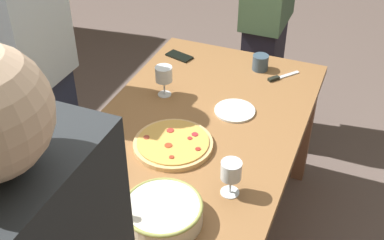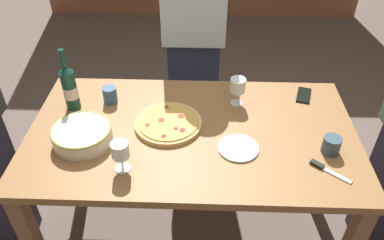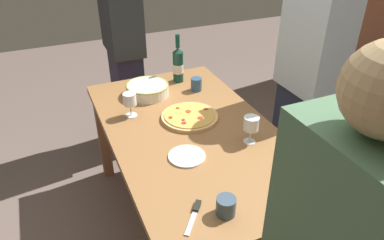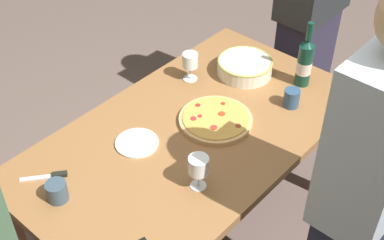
{
  "view_description": "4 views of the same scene",
  "coord_description": "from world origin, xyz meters",
  "views": [
    {
      "loc": [
        -1.58,
        -0.64,
        2.05
      ],
      "look_at": [
        0.0,
        0.0,
        0.82
      ],
      "focal_mm": 46.14,
      "sensor_mm": 36.0,
      "label": 1
    },
    {
      "loc": [
        0.05,
        -1.44,
        1.96
      ],
      "look_at": [
        0.0,
        0.0,
        0.82
      ],
      "focal_mm": 36.0,
      "sensor_mm": 36.0,
      "label": 2
    },
    {
      "loc": [
        1.56,
        -0.68,
        1.85
      ],
      "look_at": [
        0.0,
        0.0,
        0.82
      ],
      "focal_mm": 33.85,
      "sensor_mm": 36.0,
      "label": 3
    },
    {
      "loc": [
        1.31,
        1.16,
        2.29
      ],
      "look_at": [
        0.0,
        0.0,
        0.82
      ],
      "focal_mm": 49.27,
      "sensor_mm": 36.0,
      "label": 4
    }
  ],
  "objects": [
    {
      "name": "cup_ceramic",
      "position": [
        -0.44,
        0.22,
        0.79
      ],
      "size": [
        0.07,
        0.07,
        0.09
      ],
      "primitive_type": "cylinder",
      "color": "#2E5073",
      "rests_on": "dining_table"
    },
    {
      "name": "wine_glass_near_pizza",
      "position": [
        -0.29,
        -0.27,
        0.85
      ],
      "size": [
        0.08,
        0.08,
        0.15
      ],
      "color": "white",
      "rests_on": "dining_table"
    },
    {
      "name": "cup_amber",
      "position": [
        0.64,
        -0.13,
        0.79
      ],
      "size": [
        0.08,
        0.08,
        0.08
      ],
      "primitive_type": "cylinder",
      "color": "#3A4F60",
      "rests_on": "dining_table"
    },
    {
      "name": "dining_table",
      "position": [
        0.0,
        0.0,
        0.66
      ],
      "size": [
        1.6,
        0.9,
        0.75
      ],
      "color": "olive",
      "rests_on": "ground"
    },
    {
      "name": "pizza_knife",
      "position": [
        0.59,
        -0.24,
        0.76
      ],
      "size": [
        0.16,
        0.14,
        0.02
      ],
      "color": "silver",
      "rests_on": "dining_table"
    },
    {
      "name": "pizza",
      "position": [
        -0.12,
        0.04,
        0.76
      ],
      "size": [
        0.33,
        0.33,
        0.03
      ],
      "color": "#E4B472",
      "rests_on": "dining_table"
    },
    {
      "name": "cell_phone",
      "position": [
        0.6,
        0.32,
        0.76
      ],
      "size": [
        0.11,
        0.16,
        0.01
      ],
      "primitive_type": "cube",
      "rotation": [
        0.0,
        0.0,
        6.0
      ],
      "color": "black",
      "rests_on": "dining_table"
    },
    {
      "name": "person_host",
      "position": [
        1.11,
        -0.03,
        0.83
      ],
      "size": [
        0.39,
        0.24,
        1.62
      ],
      "rotation": [
        0.0,
        0.0,
        3.12
      ],
      "color": "#272533",
      "rests_on": "ground"
    },
    {
      "name": "wine_bottle",
      "position": [
        -0.63,
        0.17,
        0.88
      ],
      "size": [
        0.07,
        0.07,
        0.34
      ],
      "color": "#103B2D",
      "rests_on": "dining_table"
    },
    {
      "name": "serving_bowl",
      "position": [
        -0.51,
        -0.1,
        0.79
      ],
      "size": [
        0.28,
        0.28,
        0.08
      ],
      "color": "silver",
      "rests_on": "dining_table"
    },
    {
      "name": "person_guest_right",
      "position": [
        -0.02,
        0.79,
        0.88
      ],
      "size": [
        0.39,
        0.24,
        1.71
      ],
      "rotation": [
        0.0,
        0.0,
        -1.55
      ],
      "color": "#22273B",
      "rests_on": "ground"
    },
    {
      "name": "wine_glass_by_bottle",
      "position": [
        0.23,
        0.24,
        0.86
      ],
      "size": [
        0.08,
        0.08,
        0.15
      ],
      "color": "white",
      "rests_on": "dining_table"
    },
    {
      "name": "side_plate",
      "position": [
        0.22,
        -0.12,
        0.76
      ],
      "size": [
        0.19,
        0.19,
        0.01
      ],
      "primitive_type": "cylinder",
      "color": "white",
      "rests_on": "dining_table"
    }
  ]
}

